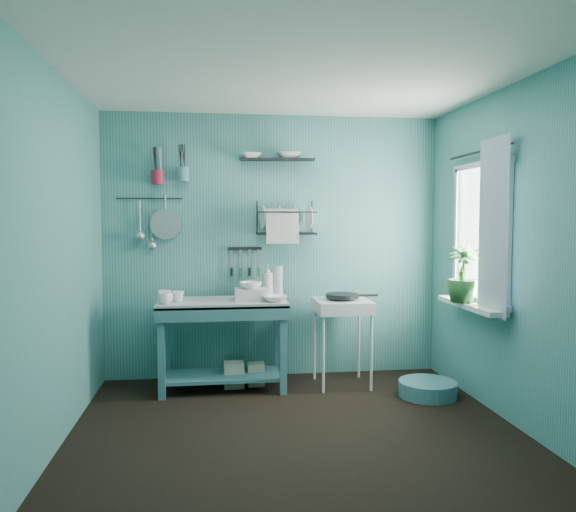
{
  "coord_description": "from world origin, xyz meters",
  "views": [
    {
      "loc": [
        -0.57,
        -3.85,
        1.51
      ],
      "look_at": [
        0.05,
        0.85,
        1.2
      ],
      "focal_mm": 35.0,
      "sensor_mm": 36.0,
      "label": 1
    }
  ],
  "objects": [
    {
      "name": "mug_mid",
      "position": [
        -0.88,
        1.04,
        0.84
      ],
      "size": [
        0.14,
        0.14,
        0.09
      ],
      "primitive_type": "imported",
      "rotation": [
        0.0,
        0.0,
        0.52
      ],
      "color": "white",
      "rests_on": "work_counter"
    },
    {
      "name": "hook_rail",
      "position": [
        -1.16,
        1.47,
        1.7
      ],
      "size": [
        0.6,
        0.01,
        0.01
      ],
      "primitive_type": "cylinder",
      "rotation": [
        0.0,
        1.57,
        0.0
      ],
      "color": "black",
      "rests_on": "wall_back"
    },
    {
      "name": "tub_bowl",
      "position": [
        -0.25,
        1.08,
        0.93
      ],
      "size": [
        0.19,
        0.19,
        0.06
      ],
      "primitive_type": "imported",
      "color": "white",
      "rests_on": "wash_tub"
    },
    {
      "name": "counter_bowl",
      "position": [
        -0.05,
        0.95,
        0.82
      ],
      "size": [
        0.22,
        0.22,
        0.05
      ],
      "primitive_type": "imported",
      "color": "white",
      "rests_on": "work_counter"
    },
    {
      "name": "water_bottle",
      "position": [
        0.02,
        1.32,
        0.94
      ],
      "size": [
        0.09,
        0.09,
        0.28
      ],
      "primitive_type": "cylinder",
      "color": "#AFBAC3",
      "rests_on": "work_counter"
    },
    {
      "name": "ladle_inner",
      "position": [
        -1.14,
        1.46,
        1.44
      ],
      "size": [
        0.01,
        0.01,
        0.3
      ],
      "primitive_type": "cylinder",
      "color": "#A5A8AD",
      "rests_on": "wall_back"
    },
    {
      "name": "utensil_cup_magenta",
      "position": [
        -1.08,
        1.42,
        1.89
      ],
      "size": [
        0.11,
        0.11,
        0.13
      ],
      "primitive_type": "cylinder",
      "color": "maroon",
      "rests_on": "wall_back"
    },
    {
      "name": "wall_back",
      "position": [
        0.0,
        1.5,
        1.25
      ],
      "size": [
        3.2,
        0.0,
        3.2
      ],
      "primitive_type": "plane",
      "rotation": [
        1.57,
        0.0,
        0.0
      ],
      "color": "teal",
      "rests_on": "ground"
    },
    {
      "name": "potted_plant",
      "position": [
        1.45,
        0.5,
        1.06
      ],
      "size": [
        0.33,
        0.33,
        0.46
      ],
      "primitive_type": "imported",
      "rotation": [
        0.0,
        0.0,
        -0.33
      ],
      "color": "#266028",
      "rests_on": "windowsill"
    },
    {
      "name": "floor_basin",
      "position": [
        1.23,
        0.66,
        0.07
      ],
      "size": [
        0.49,
        0.49,
        0.13
      ],
      "primitive_type": "cylinder",
      "color": "teal",
      "rests_on": "floor"
    },
    {
      "name": "shelf_bowl_left",
      "position": [
        -0.23,
        1.4,
        2.07
      ],
      "size": [
        0.23,
        0.23,
        0.05
      ],
      "primitive_type": "imported",
      "rotation": [
        0.0,
        0.0,
        0.15
      ],
      "color": "white",
      "rests_on": "upper_shelf"
    },
    {
      "name": "floor",
      "position": [
        0.0,
        0.0,
        0.0
      ],
      "size": [
        3.2,
        3.2,
        0.0
      ],
      "primitive_type": "plane",
      "color": "black",
      "rests_on": "ground"
    },
    {
      "name": "colander",
      "position": [
        -1.02,
        1.45,
        1.46
      ],
      "size": [
        0.28,
        0.03,
        0.28
      ],
      "primitive_type": "cylinder",
      "rotation": [
        1.54,
        0.0,
        0.0
      ],
      "color": "#A5A8AD",
      "rests_on": "wall_back"
    },
    {
      "name": "ceiling",
      "position": [
        0.0,
        0.0,
        2.5
      ],
      "size": [
        3.2,
        3.2,
        0.0
      ],
      "primitive_type": "plane",
      "rotation": [
        3.14,
        0.0,
        0.0
      ],
      "color": "silver",
      "rests_on": "ground"
    },
    {
      "name": "wall_right",
      "position": [
        1.6,
        0.0,
        1.25
      ],
      "size": [
        0.0,
        3.0,
        3.0
      ],
      "primitive_type": "plane",
      "rotation": [
        1.57,
        0.0,
        -1.57
      ],
      "color": "teal",
      "rests_on": "ground"
    },
    {
      "name": "soap_bottle",
      "position": [
        -0.08,
        1.3,
        0.95
      ],
      "size": [
        0.11,
        0.12,
        0.3
      ],
      "primitive_type": "imported",
      "color": "beige",
      "rests_on": "work_counter"
    },
    {
      "name": "curtain",
      "position": [
        1.52,
        0.15,
        1.45
      ],
      "size": [
        0.0,
        1.35,
        1.35
      ],
      "primitive_type": "plane",
      "rotation": [
        1.57,
        0.0,
        1.57
      ],
      "color": "silver",
      "rests_on": "wall_right"
    },
    {
      "name": "curtain_rod",
      "position": [
        1.54,
        0.45,
        2.05
      ],
      "size": [
        0.02,
        1.05,
        0.02
      ],
      "primitive_type": "cylinder",
      "rotation": [
        1.57,
        0.0,
        0.0
      ],
      "color": "black",
      "rests_on": "wall_right"
    },
    {
      "name": "frying_pan",
      "position": [
        0.58,
        1.08,
        0.82
      ],
      "size": [
        0.3,
        0.3,
        0.03
      ],
      "primitive_type": "cylinder",
      "color": "black",
      "rests_on": "hotplate_stand"
    },
    {
      "name": "mug_left",
      "position": [
        -0.98,
        0.94,
        0.85
      ],
      "size": [
        0.12,
        0.12,
        0.1
      ],
      "primitive_type": "imported",
      "color": "white",
      "rests_on": "work_counter"
    },
    {
      "name": "window_glass",
      "position": [
        1.59,
        0.45,
        1.4
      ],
      "size": [
        0.0,
        1.1,
        1.1
      ],
      "primitive_type": "plane",
      "rotation": [
        1.57,
        0.0,
        1.57
      ],
      "color": "white",
      "rests_on": "wall_right"
    },
    {
      "name": "utensil_cup_teal",
      "position": [
        -0.85,
        1.42,
        1.92
      ],
      "size": [
        0.11,
        0.11,
        0.13
      ],
      "primitive_type": "cylinder",
      "color": "teal",
      "rests_on": "wall_back"
    },
    {
      "name": "ladle_outer",
      "position": [
        -1.25,
        1.46,
        1.53
      ],
      "size": [
        0.01,
        0.01,
        0.3
      ],
      "primitive_type": "cylinder",
      "color": "#A5A8AD",
      "rests_on": "wall_back"
    },
    {
      "name": "upper_shelf",
      "position": [
        0.02,
        1.4,
        2.07
      ],
      "size": [
        0.72,
        0.26,
        0.01
      ],
      "primitive_type": "cube",
      "rotation": [
        0.0,
        0.0,
        -0.12
      ],
      "color": "black",
      "rests_on": "wall_back"
    },
    {
      "name": "storage_tin_small",
      "position": [
        -0.2,
        1.18,
        0.1
      ],
      "size": [
        0.15,
        0.15,
        0.2
      ],
      "primitive_type": "cube",
      "color": "tan",
      "rests_on": "floor"
    },
    {
      "name": "wash_tub",
      "position": [
        -0.25,
        1.08,
        0.85
      ],
      "size": [
        0.28,
        0.22,
        0.1
      ],
      "primitive_type": "cube",
      "color": "beige",
      "rests_on": "work_counter"
    },
    {
      "name": "wall_left",
      "position": [
        -1.6,
        0.0,
        1.25
      ],
      "size": [
        0.0,
        3.0,
        3.0
      ],
      "primitive_type": "plane",
      "rotation": [
        1.57,
        0.0,
        1.57
      ],
      "color": "teal",
      "rests_on": "ground"
    },
    {
      "name": "windowsill",
      "position": [
        1.5,
        0.45,
        0.81
      ],
      "size": [
        0.16,
        0.95,
        0.04
      ],
      "primitive_type": "cube",
      "color": "silver",
      "rests_on": "wall_right"
    },
    {
      "name": "hotplate_stand",
      "position": [
        0.58,
        1.08,
        0.39
      ],
      "size": [
        0.52,
        0.52,
        0.78
      ],
      "primitive_type": "cube",
      "rotation": [
        0.0,
        0.0,
        -0.06
      ],
      "color": "silver",
      "rests_on": "floor"
    },
    {
      "name": "dish_rack",
      "position": [
        0.1,
        1.37,
        1.53
      ],
      "size": [
        0.56,
        0.25,
        0.32
      ],
      "primitive_type": "cube",
      "rotation": [
        0.0,
        0.0,
        0.02
      ],
      "color": "black",
      "rests_on": "wall_back"
    },
    {
      "name": "knife_strip",
      "position": [
        -0.28,
        1.47,
        1.23
      ],
      "size": [
        0.32,
        0.03,
        0.03
      ],
      "primitive_type": "cube",
      "rotation": [
        0.0,
        0.0,
        0.04
      ],
      "color": "black",
      "rests_on": "wall_back"
    },
    {
      "name": "mug_right",
      "position": [
        -1.0,
        1.1,
        0.85
      ],
      "size": [
        0.17,
        0.17,
        0.1
      ],
      "primitive_type": "imported",
      "rotation": [
        0.0,
        0.0,
        1.05
      ],
      "color": "white",
      "rests_on": "work_counter"
    },
    {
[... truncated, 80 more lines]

